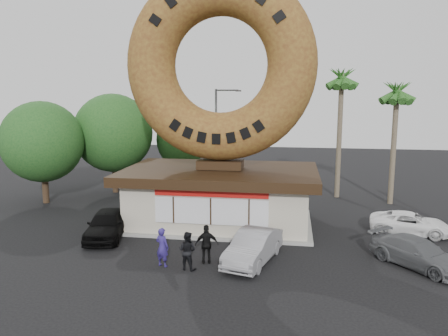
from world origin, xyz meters
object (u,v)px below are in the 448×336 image
Objects in this scene: street_lamp at (218,133)px; person_left at (162,247)px; giant_donut at (220,65)px; donut_shop at (220,194)px; car_silver at (253,247)px; person_center at (187,251)px; car_black at (107,224)px; person_right at (207,244)px; car_white at (410,223)px; car_grey at (417,253)px.

person_left is at bearing -88.72° from street_lamp.
donut_shop is at bearing -90.00° from giant_donut.
car_silver is at bearing -66.90° from giant_donut.
car_black is at bearing -19.92° from person_center.
car_silver is at bearing -74.68° from street_lamp.
donut_shop is 6.35m from person_right.
person_center is 3.06m from car_silver.
donut_shop is 10.70m from car_white.
street_lamp is 1.88× the size of car_white.
person_left is 0.98× the size of person_right.
person_left is (-1.48, -6.89, -0.88)m from donut_shop.
car_grey is (9.31, 1.10, -0.27)m from person_right.
person_left is 0.40× the size of car_black.
car_white is at bearing -163.29° from person_right.
car_silver is at bearing 143.77° from car_grey.
person_left reaches higher than car_black.
car_black is 15.34m from car_grey.
donut_shop is at bearing -82.04° from person_left.
donut_shop is 2.64× the size of car_white.
car_silver is at bearing -25.86° from car_black.
car_grey is (9.72, -5.17, -1.14)m from donut_shop.
person_left is at bearing -102.07° from giant_donut.
street_lamp is (-1.86, 10.00, -4.70)m from giant_donut.
person_right is (2.27, -16.29, -3.58)m from street_lamp.
person_right is 2.12m from car_silver.
person_center is at bearing -44.21° from car_black.
car_grey is at bearing -16.46° from car_black.
street_lamp is at bearing -95.53° from person_right.
donut_shop is 2.57× the size of car_silver.
person_left is at bearing 4.53° from person_right.
car_white is (10.63, -0.35, -8.59)m from giant_donut.
street_lamp is 16.68m from car_white.
person_center is 0.39× the size of car_grey.
giant_donut reaches higher than car_white.
person_left is 1.04× the size of person_center.
person_left is 0.40× the size of car_silver.
street_lamp reaches higher than car_white.
car_silver is (2.76, 1.30, -0.13)m from person_center.
person_right is 0.42× the size of car_white.
car_grey is at bearing 173.31° from person_right.
giant_donut is at bearing -99.69° from person_right.
person_right is 0.41× the size of car_silver.
street_lamp is 14.56m from car_black.
person_right is (0.41, -6.29, -8.28)m from giant_donut.
street_lamp is at bearing 120.39° from car_silver.
car_silver is 1.03× the size of car_white.
car_grey is (11.58, -15.19, -3.85)m from street_lamp.
person_left is 0.41× the size of car_grey.
person_left is (0.38, -16.91, -3.60)m from street_lamp.
giant_donut is at bearing -79.49° from street_lamp.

